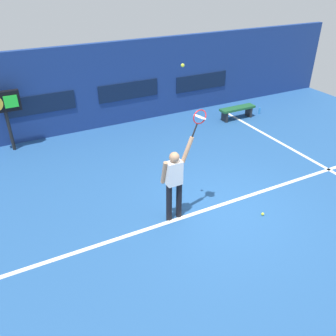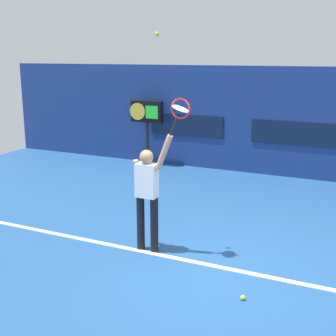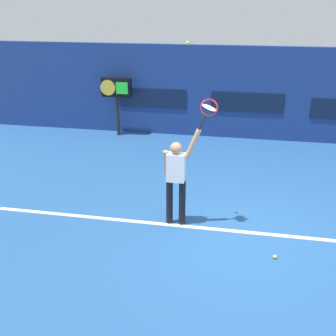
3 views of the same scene
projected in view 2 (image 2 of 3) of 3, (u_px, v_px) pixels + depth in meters
ground_plane at (213, 272)px, 6.83m from camera, size 18.00×18.00×0.00m
back_wall at (295, 123)px, 11.81m from camera, size 18.00×0.20×2.85m
sponsor_banner_center at (294, 133)px, 11.77m from camera, size 2.20×0.03×0.60m
sponsor_banner_portside at (186, 125)px, 13.02m from camera, size 2.20×0.03×0.60m
court_baseline at (217, 267)px, 6.99m from camera, size 10.00×0.10×0.01m
tennis_player at (147, 192)px, 7.34m from camera, size 0.70×0.31×1.97m
tennis_racket at (180, 111)px, 6.79m from camera, size 0.41×0.27×0.62m
tennis_ball at (157, 34)px, 6.72m from camera, size 0.07×0.07×0.07m
scoreboard_clock at (147, 115)px, 13.05m from camera, size 0.96×0.20×1.86m
spare_ball at (243, 298)px, 6.04m from camera, size 0.07×0.07×0.07m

